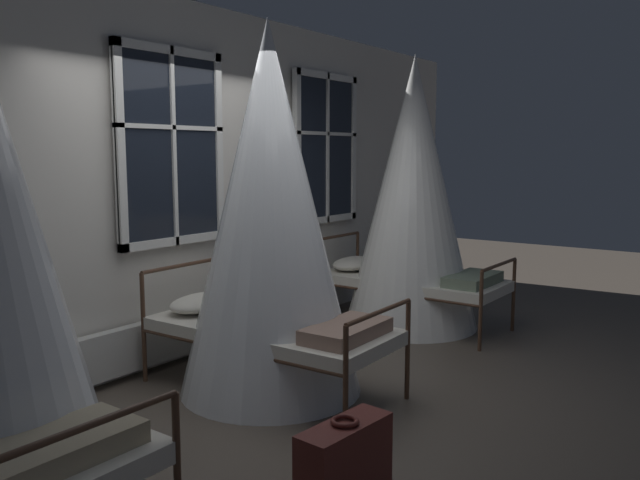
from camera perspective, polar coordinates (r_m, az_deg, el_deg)
name	(u,v)px	position (r m, az deg, el deg)	size (l,w,h in m)	color
ground	(296,393)	(5.03, -2.14, -13.19)	(18.18, 18.18, 0.00)	brown
back_wall_with_windows	(165,183)	(5.66, -13.40, 4.84)	(10.09, 0.10, 3.06)	silver
window_bank	(176,243)	(5.62, -12.44, -0.29)	(5.55, 0.10, 2.57)	black
cot_second	(269,215)	(4.81, -4.44, 2.17)	(1.36, 1.92, 2.74)	#4C3323
cot_third	(413,197)	(6.73, 8.08, 3.74)	(1.36, 1.91, 2.76)	#4C3323
suitcase_dark	(345,465)	(3.49, 2.15, -19.01)	(0.58, 0.26, 0.47)	#5B231E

